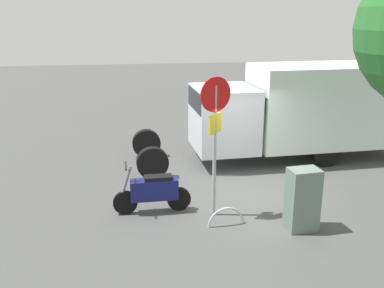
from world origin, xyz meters
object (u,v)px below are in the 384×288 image
object	(u,v)px
utility_cabinet	(303,200)
motorcycle	(154,191)
stop_sign	(215,126)
box_truck_near	(299,108)
bike_rack_hoop	(226,225)

from	to	relation	value
utility_cabinet	motorcycle	bearing A→B (deg)	-23.13
stop_sign	utility_cabinet	distance (m)	2.44
box_truck_near	bike_rack_hoop	xyz separation A→B (m)	(3.30, 4.21, -1.63)
utility_cabinet	bike_rack_hoop	world-z (taller)	utility_cabinet
utility_cabinet	bike_rack_hoop	bearing A→B (deg)	-14.70
motorcycle	bike_rack_hoop	xyz separation A→B (m)	(-1.52, 0.90, -0.52)
box_truck_near	motorcycle	size ratio (longest dim) A/B	4.75
stop_sign	utility_cabinet	size ratio (longest dim) A/B	2.33
box_truck_near	stop_sign	world-z (taller)	stop_sign
utility_cabinet	box_truck_near	bearing A→B (deg)	-110.68
utility_cabinet	bike_rack_hoop	size ratio (longest dim) A/B	1.61
motorcycle	stop_sign	xyz separation A→B (m)	(-1.35, 0.37, 1.61)
motorcycle	utility_cabinet	world-z (taller)	utility_cabinet
box_truck_near	bike_rack_hoop	distance (m)	5.59
box_truck_near	motorcycle	xyz separation A→B (m)	(4.81, 3.31, -1.11)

